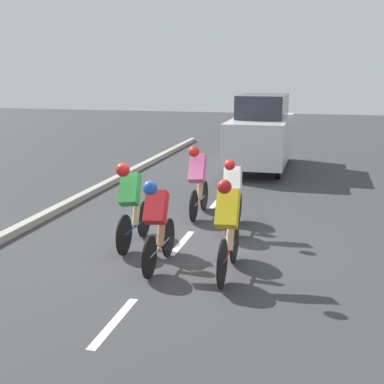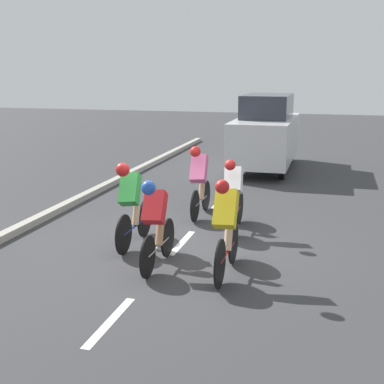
{
  "view_description": "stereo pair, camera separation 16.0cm",
  "coord_description": "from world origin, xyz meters",
  "px_view_note": "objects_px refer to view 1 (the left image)",
  "views": [
    {
      "loc": [
        -2.41,
        8.71,
        3.04
      ],
      "look_at": [
        -0.19,
        -0.14,
        0.95
      ],
      "focal_mm": 50.0,
      "sensor_mm": 36.0,
      "label": 1
    },
    {
      "loc": [
        -2.56,
        8.66,
        3.04
      ],
      "look_at": [
        -0.19,
        -0.14,
        0.95
      ],
      "focal_mm": 50.0,
      "sensor_mm": 36.0,
      "label": 2
    }
  ],
  "objects_px": {
    "cyclist_yellow": "(228,226)",
    "support_car": "(262,133)",
    "cyclist_green": "(131,202)",
    "cyclist_white": "(233,194)",
    "cyclist_pink": "(198,179)",
    "cyclist_red": "(157,221)"
  },
  "relations": [
    {
      "from": "cyclist_green",
      "to": "cyclist_pink",
      "type": "relative_size",
      "value": 1.05
    },
    {
      "from": "cyclist_white",
      "to": "support_car",
      "type": "xyz_separation_m",
      "value": [
        0.29,
        -6.81,
        0.4
      ]
    },
    {
      "from": "cyclist_green",
      "to": "support_car",
      "type": "xyz_separation_m",
      "value": [
        -1.27,
        -8.15,
        0.33
      ]
    },
    {
      "from": "cyclist_green",
      "to": "cyclist_yellow",
      "type": "xyz_separation_m",
      "value": [
        -1.87,
        0.94,
        -0.02
      ]
    },
    {
      "from": "cyclist_yellow",
      "to": "support_car",
      "type": "height_order",
      "value": "support_car"
    },
    {
      "from": "cyclist_green",
      "to": "cyclist_white",
      "type": "xyz_separation_m",
      "value": [
        -1.56,
        -1.34,
        -0.07
      ]
    },
    {
      "from": "cyclist_yellow",
      "to": "cyclist_white",
      "type": "height_order",
      "value": "cyclist_yellow"
    },
    {
      "from": "cyclist_white",
      "to": "support_car",
      "type": "relative_size",
      "value": 0.38
    },
    {
      "from": "cyclist_yellow",
      "to": "cyclist_red",
      "type": "relative_size",
      "value": 1.06
    },
    {
      "from": "cyclist_red",
      "to": "support_car",
      "type": "relative_size",
      "value": 0.36
    },
    {
      "from": "cyclist_pink",
      "to": "support_car",
      "type": "height_order",
      "value": "support_car"
    },
    {
      "from": "cyclist_green",
      "to": "support_car",
      "type": "height_order",
      "value": "support_car"
    },
    {
      "from": "cyclist_red",
      "to": "support_car",
      "type": "distance_m",
      "value": 9.06
    },
    {
      "from": "cyclist_pink",
      "to": "cyclist_white",
      "type": "height_order",
      "value": "cyclist_pink"
    },
    {
      "from": "cyclist_green",
      "to": "cyclist_yellow",
      "type": "distance_m",
      "value": 2.09
    },
    {
      "from": "cyclist_green",
      "to": "cyclist_white",
      "type": "height_order",
      "value": "cyclist_green"
    },
    {
      "from": "cyclist_yellow",
      "to": "cyclist_pink",
      "type": "xyz_separation_m",
      "value": [
        1.21,
        -3.13,
        0.02
      ]
    },
    {
      "from": "cyclist_red",
      "to": "cyclist_pink",
      "type": "height_order",
      "value": "cyclist_pink"
    },
    {
      "from": "cyclist_pink",
      "to": "cyclist_white",
      "type": "relative_size",
      "value": 0.95
    },
    {
      "from": "cyclist_green",
      "to": "cyclist_red",
      "type": "xyz_separation_m",
      "value": [
        -0.75,
        0.89,
        -0.05
      ]
    },
    {
      "from": "cyclist_yellow",
      "to": "cyclist_green",
      "type": "bearing_deg",
      "value": -26.67
    },
    {
      "from": "cyclist_yellow",
      "to": "support_car",
      "type": "xyz_separation_m",
      "value": [
        0.6,
        -9.09,
        0.35
      ]
    }
  ]
}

